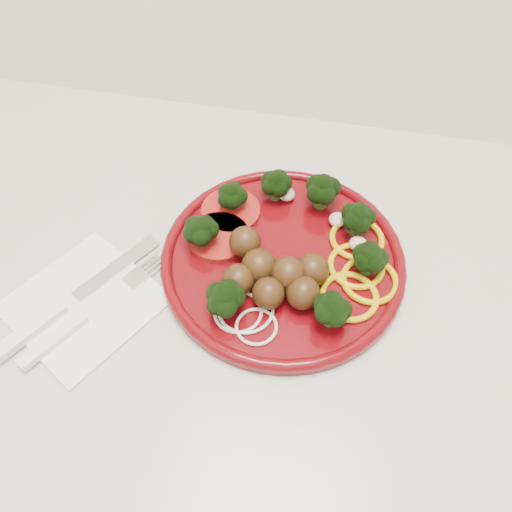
% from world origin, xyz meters
% --- Properties ---
extents(counter, '(2.40, 0.60, 0.90)m').
position_xyz_m(counter, '(0.00, 1.70, 0.45)').
color(counter, beige).
rests_on(counter, ground).
extents(plate, '(0.29, 0.29, 0.06)m').
position_xyz_m(plate, '(0.23, 1.73, 0.92)').
color(plate, '#50050A').
rests_on(plate, counter).
extents(napkin, '(0.20, 0.20, 0.00)m').
position_xyz_m(napkin, '(0.02, 1.63, 0.90)').
color(napkin, white).
rests_on(napkin, counter).
extents(knife, '(0.13, 0.19, 0.01)m').
position_xyz_m(knife, '(-0.00, 1.61, 0.91)').
color(knife, silver).
rests_on(knife, napkin).
extents(fork, '(0.11, 0.17, 0.01)m').
position_xyz_m(fork, '(0.02, 1.59, 0.91)').
color(fork, white).
rests_on(fork, napkin).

